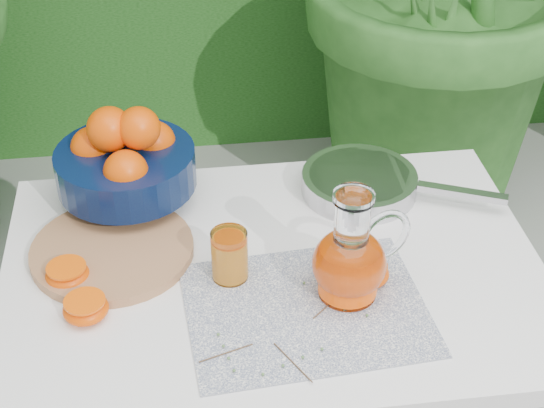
{
  "coord_description": "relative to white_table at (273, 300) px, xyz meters",
  "views": [
    {
      "loc": [
        -0.06,
        -1.23,
        1.74
      ],
      "look_at": [
        0.1,
        -0.04,
        0.88
      ],
      "focal_mm": 55.0,
      "sensor_mm": 36.0,
      "label": 1
    }
  ],
  "objects": [
    {
      "name": "fruit_bowl",
      "position": [
        -0.26,
        0.25,
        0.18
      ],
      "size": [
        0.29,
        0.29,
        0.22
      ],
      "color": "black",
      "rests_on": "white_table"
    },
    {
      "name": "juice_pitcher",
      "position": [
        0.12,
        -0.09,
        0.16
      ],
      "size": [
        0.2,
        0.16,
        0.21
      ],
      "color": "white",
      "rests_on": "white_table"
    },
    {
      "name": "cutting_board",
      "position": [
        -0.3,
        0.08,
        0.09
      ],
      "size": [
        0.31,
        0.31,
        0.02
      ],
      "primitive_type": "cylinder",
      "rotation": [
        0.0,
        0.0,
        0.03
      ],
      "color": "#936642",
      "rests_on": "white_table"
    },
    {
      "name": "juice_tumbler",
      "position": [
        -0.08,
        -0.02,
        0.13
      ],
      "size": [
        0.07,
        0.07,
        0.1
      ],
      "color": "white",
      "rests_on": "white_table"
    },
    {
      "name": "orange_halves",
      "position": [
        -0.18,
        -0.05,
        0.1
      ],
      "size": [
        0.63,
        0.19,
        0.04
      ],
      "color": "#DF4102",
      "rests_on": "white_table"
    },
    {
      "name": "thyme_sprigs",
      "position": [
        0.0,
        -0.19,
        0.09
      ],
      "size": [
        0.3,
        0.24,
        0.01
      ],
      "color": "#513925",
      "rests_on": "white_table"
    },
    {
      "name": "saute_pan",
      "position": [
        0.21,
        0.22,
        0.11
      ],
      "size": [
        0.44,
        0.32,
        0.04
      ],
      "color": "#AAAAAE",
      "rests_on": "white_table"
    },
    {
      "name": "placemat",
      "position": [
        0.04,
        -0.12,
        0.08
      ],
      "size": [
        0.43,
        0.35,
        0.0
      ],
      "primitive_type": "cube",
      "rotation": [
        0.0,
        0.0,
        0.07
      ],
      "color": "#0C1944",
      "rests_on": "white_table"
    },
    {
      "name": "white_table",
      "position": [
        0.0,
        0.0,
        0.0
      ],
      "size": [
        1.0,
        0.7,
        0.75
      ],
      "color": "white",
      "rests_on": "ground"
    }
  ]
}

